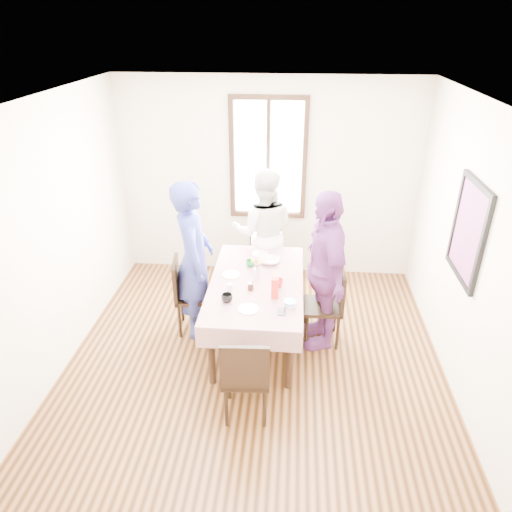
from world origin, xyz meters
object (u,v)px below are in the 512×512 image
chair_right (323,306)px  chair_near (246,374)px  person_left (193,260)px  person_right (323,271)px  dining_table (256,311)px  chair_far (263,259)px  person_far (264,232)px  chair_left (194,295)px

chair_right → chair_near: 1.38m
person_left → person_right: (1.43, -0.10, -0.01)m
dining_table → person_right: (0.71, 0.05, 0.53)m
dining_table → chair_near: 1.13m
chair_far → chair_near: 2.25m
person_left → person_far: person_left is taller
person_right → dining_table: bearing=-99.1°
person_right → chair_left: bearing=-107.2°
chair_left → person_left: size_ratio=0.50×
chair_far → person_right: (0.71, -1.07, 0.45)m
chair_near → chair_left: bearing=116.3°
dining_table → person_right: person_right is taller
chair_left → person_right: 1.52m
chair_far → person_far: person_far is taller
chair_right → person_left: bearing=84.9°
person_far → chair_far: bearing=-91.4°
chair_left → person_far: (0.73, 0.95, 0.39)m
chair_right → person_far: person_far is taller
chair_right → person_right: bearing=88.9°
chair_far → person_far: bearing=93.1°
chair_left → person_far: size_ratio=0.54×
chair_right → person_far: 1.34m
chair_left → chair_near: same height
dining_table → chair_left: bearing=168.2°
chair_left → person_left: 0.46m
dining_table → chair_left: size_ratio=1.80×
chair_far → chair_near: size_ratio=1.00×
person_left → dining_table: bearing=-113.4°
person_left → chair_right: bearing=-105.3°
dining_table → chair_far: bearing=90.0°
person_far → dining_table: bearing=88.6°
person_left → person_right: person_left is taller
chair_left → chair_right: size_ratio=1.00×
chair_far → person_right: 1.36m
chair_right → chair_far: bearing=33.3°
chair_right → person_left: person_left is taller
chair_left → person_right: person_right is taller
chair_left → chair_near: size_ratio=1.00×
chair_far → person_far: 0.40m
person_left → person_right: size_ratio=1.01×
dining_table → chair_near: (0.00, -1.12, 0.08)m
chair_near → person_left: size_ratio=0.50×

